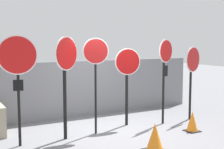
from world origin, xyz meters
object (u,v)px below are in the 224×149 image
object	(u,v)px
stop_sign_3	(127,71)
stop_sign_0	(18,64)
stop_sign_2	(96,61)
traffic_cone_1	(155,137)
stop_sign_4	(165,63)
stop_sign_5	(192,67)
stop_sign_1	(66,67)
traffic_cone_0	(192,121)

from	to	relation	value
stop_sign_3	stop_sign_0	bearing A→B (deg)	-163.19
stop_sign_2	stop_sign_3	world-z (taller)	stop_sign_2
stop_sign_3	traffic_cone_1	distance (m)	2.52
stop_sign_3	stop_sign_4	xyz separation A→B (m)	(1.04, -0.36, 0.23)
stop_sign_4	stop_sign_5	bearing A→B (deg)	-20.44
stop_sign_1	traffic_cone_1	distance (m)	2.66
stop_sign_0	traffic_cone_0	world-z (taller)	stop_sign_0
stop_sign_1	stop_sign_2	world-z (taller)	stop_sign_1
stop_sign_0	stop_sign_1	world-z (taller)	stop_sign_0
stop_sign_5	traffic_cone_0	bearing A→B (deg)	-150.05
stop_sign_3	traffic_cone_1	size ratio (longest dim) A/B	3.52
stop_sign_5	traffic_cone_0	world-z (taller)	stop_sign_5
stop_sign_1	stop_sign_4	size ratio (longest dim) A/B	1.02
stop_sign_0	stop_sign_3	distance (m)	3.15
stop_sign_0	stop_sign_2	world-z (taller)	stop_sign_0
stop_sign_2	stop_sign_4	distance (m)	2.19
stop_sign_1	traffic_cone_1	bearing A→B (deg)	-82.65
stop_sign_1	stop_sign_3	bearing A→B (deg)	-20.71
stop_sign_2	stop_sign_5	world-z (taller)	stop_sign_2
stop_sign_3	stop_sign_1	bearing A→B (deg)	-159.29
traffic_cone_0	stop_sign_4	bearing A→B (deg)	100.25
traffic_cone_0	traffic_cone_1	distance (m)	1.95
stop_sign_2	stop_sign_5	xyz separation A→B (m)	(3.24, -0.03, -0.27)
stop_sign_5	stop_sign_0	bearing A→B (deg)	161.86
stop_sign_1	traffic_cone_1	size ratio (longest dim) A/B	4.02
stop_sign_0	stop_sign_3	size ratio (longest dim) A/B	1.15
stop_sign_2	stop_sign_3	xyz separation A→B (m)	(1.15, 0.33, -0.33)
stop_sign_0	traffic_cone_0	xyz separation A→B (m)	(4.33, -0.95, -1.62)
stop_sign_1	stop_sign_4	xyz separation A→B (m)	(3.01, 0.02, 0.01)
stop_sign_3	traffic_cone_1	bearing A→B (deg)	-95.59
stop_sign_2	traffic_cone_0	bearing A→B (deg)	-6.93
stop_sign_2	traffic_cone_0	xyz separation A→B (m)	(2.37, -1.02, -1.63)
stop_sign_2	traffic_cone_1	xyz separation A→B (m)	(0.58, -1.77, -1.59)
stop_sign_5	stop_sign_3	bearing A→B (deg)	151.82
stop_sign_3	stop_sign_5	xyz separation A→B (m)	(2.10, -0.36, 0.06)
stop_sign_0	traffic_cone_0	distance (m)	4.72
stop_sign_1	stop_sign_5	world-z (taller)	stop_sign_1
stop_sign_0	stop_sign_4	world-z (taller)	stop_sign_0
stop_sign_4	stop_sign_0	bearing A→B (deg)	159.45
stop_sign_4	stop_sign_1	bearing A→B (deg)	159.48
stop_sign_0	stop_sign_4	distance (m)	4.15
stop_sign_3	traffic_cone_0	bearing A→B (deg)	-38.16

